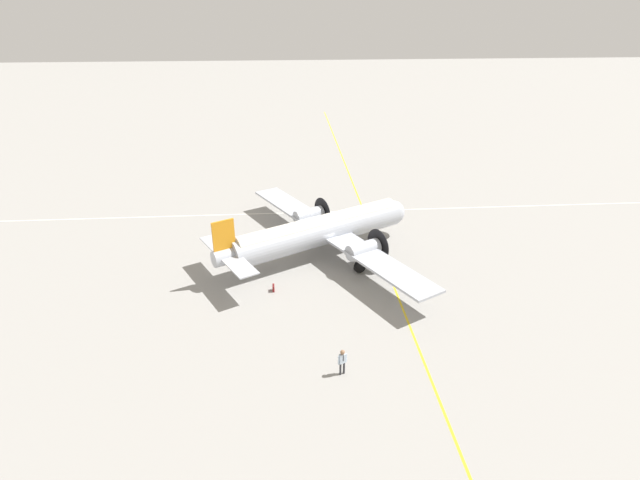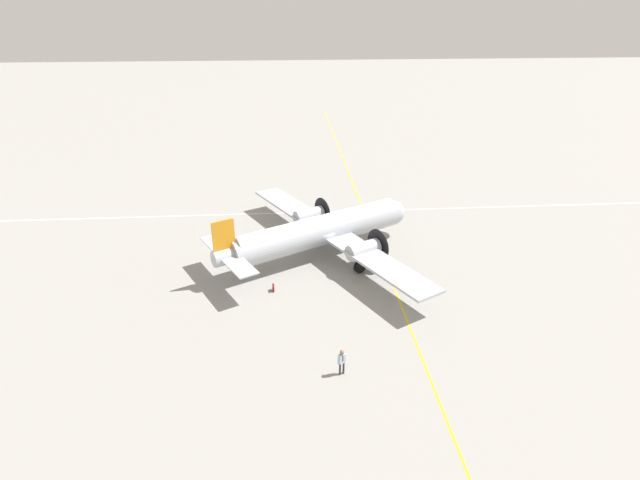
# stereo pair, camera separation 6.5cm
# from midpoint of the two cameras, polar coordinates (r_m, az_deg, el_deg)

# --- Properties ---
(ground_plane) EXTENTS (300.00, 300.00, 0.00)m
(ground_plane) POSITION_cam_midpoint_polar(r_m,az_deg,el_deg) (43.40, -0.04, -1.82)
(ground_plane) COLOR gray
(apron_line_eastwest) EXTENTS (120.00, 0.16, 0.01)m
(apron_line_eastwest) POSITION_cam_midpoint_polar(r_m,az_deg,el_deg) (44.07, 6.92, -1.56)
(apron_line_eastwest) COLOR gold
(apron_line_eastwest) RESTS_ON ground_plane
(apron_line_northsouth) EXTENTS (0.16, 120.00, 0.01)m
(apron_line_northsouth) POSITION_cam_midpoint_polar(r_m,az_deg,el_deg) (52.26, -0.84, 3.20)
(apron_line_northsouth) COLOR silver
(apron_line_northsouth) RESTS_ON ground_plane
(airliner_main) EXTENTS (22.82, 18.13, 5.40)m
(airliner_main) POSITION_cam_midpoint_polar(r_m,az_deg,el_deg) (42.51, 0.37, 1.17)
(airliner_main) COLOR #ADB2BC
(airliner_main) RESTS_ON ground_plane
(crew_foreground) EXTENTS (0.34, 0.56, 1.76)m
(crew_foreground) POSITION_cam_midpoint_polar(r_m,az_deg,el_deg) (30.18, 2.51, -13.49)
(crew_foreground) COLOR #2D2D33
(crew_foreground) RESTS_ON ground_plane
(suitcase_near_door) EXTENTS (0.47, 0.15, 0.55)m
(suitcase_near_door) POSITION_cam_midpoint_polar(r_m,az_deg,el_deg) (38.44, -5.39, -5.47)
(suitcase_near_door) COLOR maroon
(suitcase_near_door) RESTS_ON ground_plane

